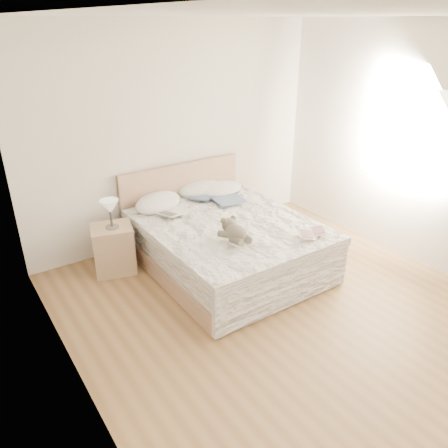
{
  "coord_description": "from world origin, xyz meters",
  "views": [
    {
      "loc": [
        -2.55,
        -2.55,
        2.66
      ],
      "look_at": [
        -0.1,
        1.05,
        0.62
      ],
      "focal_mm": 35.0,
      "sensor_mm": 36.0,
      "label": 1
    }
  ],
  "objects_px": {
    "table_lamp": "(110,208)",
    "photo_book": "(175,213)",
    "childrens_book": "(312,233)",
    "teddy_bear": "(236,239)",
    "nightstand": "(114,249)",
    "bed": "(224,242)"
  },
  "relations": [
    {
      "from": "teddy_bear",
      "to": "table_lamp",
      "type": "bearing_deg",
      "value": 131.26
    },
    {
      "from": "bed",
      "to": "nightstand",
      "type": "xyz_separation_m",
      "value": [
        -1.12,
        0.62,
        -0.03
      ]
    },
    {
      "from": "table_lamp",
      "to": "teddy_bear",
      "type": "relative_size",
      "value": 0.89
    },
    {
      "from": "bed",
      "to": "table_lamp",
      "type": "bearing_deg",
      "value": 152.25
    },
    {
      "from": "table_lamp",
      "to": "teddy_bear",
      "type": "bearing_deg",
      "value": -52.82
    },
    {
      "from": "teddy_bear",
      "to": "photo_book",
      "type": "bearing_deg",
      "value": 104.26
    },
    {
      "from": "table_lamp",
      "to": "photo_book",
      "type": "xyz_separation_m",
      "value": [
        0.7,
        -0.18,
        -0.17
      ]
    },
    {
      "from": "teddy_bear",
      "to": "bed",
      "type": "bearing_deg",
      "value": 71.08
    },
    {
      "from": "photo_book",
      "to": "childrens_book",
      "type": "xyz_separation_m",
      "value": [
        0.94,
        -1.28,
        0.0
      ]
    },
    {
      "from": "bed",
      "to": "nightstand",
      "type": "bearing_deg",
      "value": 151.09
    },
    {
      "from": "nightstand",
      "to": "table_lamp",
      "type": "height_order",
      "value": "table_lamp"
    },
    {
      "from": "table_lamp",
      "to": "childrens_book",
      "type": "xyz_separation_m",
      "value": [
        1.64,
        -1.46,
        -0.17
      ]
    },
    {
      "from": "photo_book",
      "to": "childrens_book",
      "type": "bearing_deg",
      "value": -78.38
    },
    {
      "from": "childrens_book",
      "to": "teddy_bear",
      "type": "relative_size",
      "value": 0.9
    },
    {
      "from": "bed",
      "to": "childrens_book",
      "type": "bearing_deg",
      "value": -58.73
    },
    {
      "from": "childrens_book",
      "to": "teddy_bear",
      "type": "height_order",
      "value": "teddy_bear"
    },
    {
      "from": "table_lamp",
      "to": "childrens_book",
      "type": "height_order",
      "value": "table_lamp"
    },
    {
      "from": "nightstand",
      "to": "childrens_book",
      "type": "height_order",
      "value": "childrens_book"
    },
    {
      "from": "table_lamp",
      "to": "photo_book",
      "type": "distance_m",
      "value": 0.74
    },
    {
      "from": "photo_book",
      "to": "table_lamp",
      "type": "bearing_deg",
      "value": 140.98
    },
    {
      "from": "bed",
      "to": "table_lamp",
      "type": "xyz_separation_m",
      "value": [
        -1.11,
        0.59,
        0.49
      ]
    },
    {
      "from": "childrens_book",
      "to": "photo_book",
      "type": "bearing_deg",
      "value": 162.83
    }
  ]
}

